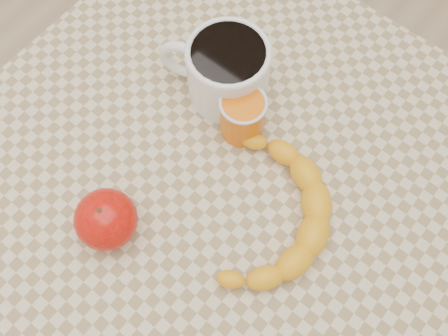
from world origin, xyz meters
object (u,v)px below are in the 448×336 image
Objects in this scene: orange_juice_glass at (242,116)px; apple at (106,219)px; coffee_mug at (226,69)px; table at (224,193)px; banana at (273,215)px.

apple is at bearing -101.07° from orange_juice_glass.
coffee_mug reaches higher than orange_juice_glass.
orange_juice_glass is 0.88× the size of apple.
table is 0.22m from apple.
table is 0.15m from orange_juice_glass.
banana is at bearing 41.51° from apple.
apple reaches higher than table.
banana is (0.10, -0.01, 0.11)m from table.
coffee_mug reaches higher than apple.
apple reaches higher than banana.
table is 0.20m from coffee_mug.
orange_juice_glass is at bearing 125.89° from banana.
table is 9.81× the size of orange_juice_glass.
coffee_mug is 0.23m from banana.
orange_juice_glass reaches higher than table.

